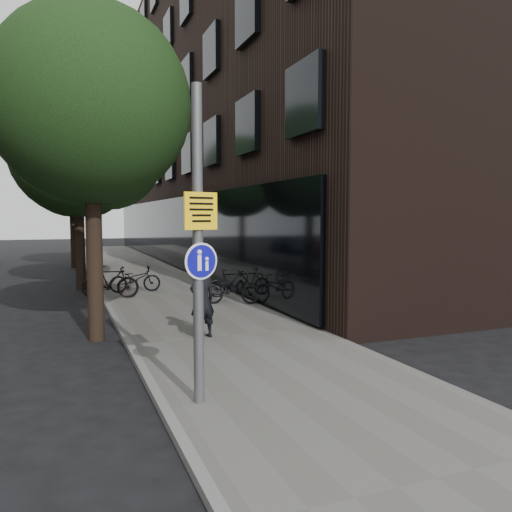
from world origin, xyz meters
TOP-DOWN VIEW (x-y plane):
  - ground at (0.00, 0.00)m, footprint 120.00×120.00m
  - sidewalk at (0.25, 10.00)m, footprint 4.50×60.00m
  - curb_edge at (-2.00, 10.00)m, footprint 0.15×60.00m
  - building_right_dark_brick at (8.50, 22.00)m, footprint 12.00×40.00m
  - street_tree_near at (-2.53, 4.64)m, footprint 4.40×4.40m
  - street_tree_mid at (-2.53, 13.14)m, footprint 5.00×5.00m
  - street_tree_far at (-2.53, 22.14)m, footprint 5.00×5.00m
  - signpost at (-1.49, -0.37)m, footprint 0.51×0.18m
  - pedestrian at (-0.41, 3.37)m, footprint 0.72×0.59m
  - parked_bike_facade_near at (1.61, 7.26)m, footprint 1.86×1.22m
  - parked_bike_facade_far at (2.00, 8.58)m, footprint 1.58×0.51m
  - parked_bike_curb_near at (-0.85, 10.83)m, footprint 1.80×0.67m
  - parked_bike_curb_far at (-1.80, 9.72)m, footprint 1.89×0.84m

SIDE VIEW (x-z plane):
  - ground at x=0.00m, z-range 0.00..0.00m
  - sidewalk at x=0.25m, z-range 0.00..0.12m
  - curb_edge at x=-2.00m, z-range 0.00..0.13m
  - parked_bike_facade_near at x=1.61m, z-range 0.12..1.04m
  - parked_bike_curb_near at x=-0.85m, z-range 0.12..1.06m
  - parked_bike_facade_far at x=2.00m, z-range 0.12..1.06m
  - parked_bike_curb_far at x=-1.80m, z-range 0.12..1.22m
  - pedestrian at x=-0.41m, z-range 0.12..1.84m
  - signpost at x=-1.49m, z-range 0.14..4.69m
  - street_tree_near at x=-2.53m, z-range 1.36..8.86m
  - street_tree_mid at x=-2.53m, z-range 1.21..9.01m
  - street_tree_far at x=-2.53m, z-range 1.21..9.01m
  - building_right_dark_brick at x=8.50m, z-range 0.00..18.00m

